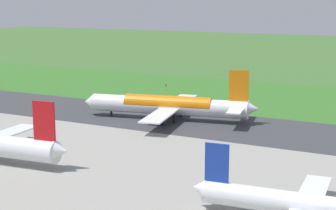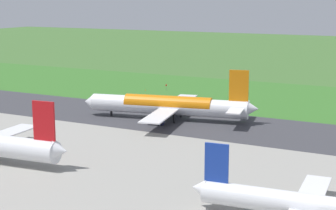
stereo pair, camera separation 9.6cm
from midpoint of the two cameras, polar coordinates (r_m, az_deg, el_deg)
ground_plane at (r=169.90m, az=-3.28°, el=-1.16°), size 800.00×800.00×0.00m
runway_asphalt at (r=169.90m, az=-3.28°, el=-1.15°), size 600.00×32.59×0.06m
apron_concrete at (r=126.95m, az=-16.37°, el=-5.83°), size 440.00×110.00×0.05m
grass_verge_foreground at (r=209.76m, az=3.15°, el=1.20°), size 600.00×80.00×0.04m
airliner_main at (r=163.62m, az=0.14°, el=-0.06°), size 53.78×44.31×15.88m
airliner_parked_near at (r=92.28m, az=14.48°, el=-10.06°), size 40.64×33.29×11.86m
no_stopping_sign at (r=216.23m, az=-0.17°, el=1.90°), size 0.60×0.10×2.42m
traffic_cone_orange at (r=216.37m, az=-2.36°, el=1.58°), size 0.40×0.40×0.55m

